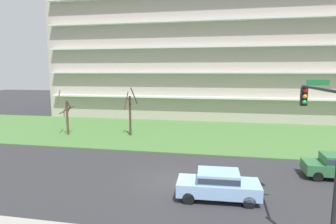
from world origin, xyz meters
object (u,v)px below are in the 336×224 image
object	(u,v)px
tree_left	(130,113)
traffic_signal_mast	(323,133)
tree_far_left	(67,115)
sedan_blue_near_left	(218,184)

from	to	relation	value
tree_left	traffic_signal_mast	xyz separation A→B (m)	(13.52, -16.65, 1.93)
tree_far_left	sedan_blue_near_left	xyz separation A→B (m)	(16.40, -12.76, -1.40)
tree_left	sedan_blue_near_left	distance (m)	16.75
tree_far_left	traffic_signal_mast	size ratio (longest dim) A/B	0.75
sedan_blue_near_left	traffic_signal_mast	size ratio (longest dim) A/B	0.68
tree_far_left	sedan_blue_near_left	bearing A→B (deg)	-37.88
tree_far_left	tree_left	size ratio (longest dim) A/B	0.93
tree_left	tree_far_left	bearing A→B (deg)	-172.26
sedan_blue_near_left	tree_far_left	bearing A→B (deg)	139.62
tree_left	sedan_blue_near_left	world-z (taller)	tree_left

